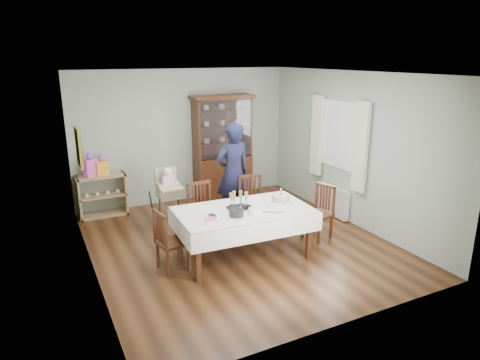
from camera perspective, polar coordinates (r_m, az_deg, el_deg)
floor at (r=7.07m, az=-0.24°, el=-8.36°), size 5.00×5.00×0.00m
room_shell at (r=7.02m, az=-2.18°, el=6.06°), size 5.00×5.00×5.00m
dining_table at (r=6.47m, az=0.49°, el=-7.07°), size 2.05×1.24×0.76m
china_cabinet at (r=8.98m, az=-2.33°, el=4.55°), size 1.30×0.48×2.18m
sideboard at (r=8.51m, az=-17.88°, el=-1.95°), size 0.90×0.38×0.80m
picture_frame at (r=6.72m, az=-20.73°, el=4.08°), size 0.04×0.48×0.58m
window at (r=8.02m, az=13.23°, el=5.82°), size 0.04×1.02×1.22m
curtain_left at (r=7.54m, az=15.80°, el=4.21°), size 0.07×0.30×1.55m
curtain_right at (r=8.48m, az=10.21°, el=5.86°), size 0.07×0.30×1.55m
radiator at (r=8.29m, az=12.35°, el=-2.72°), size 0.10×0.80×0.55m
chair_far_left at (r=7.06m, az=-4.81°, el=-5.91°), size 0.45×0.45×0.97m
chair_far_right at (r=7.49m, az=1.69°, el=-4.57°), size 0.50×0.50×0.95m
chair_end_left at (r=6.22m, az=-9.04°, el=-9.48°), size 0.46×0.46×0.90m
chair_end_right at (r=7.28m, az=10.33°, el=-5.61°), size 0.50×0.50×0.90m
woman at (r=7.66m, az=-0.96°, el=0.91°), size 0.69×0.48×1.84m
high_chair at (r=7.53m, az=-9.43°, el=-3.40°), size 0.52×0.52×1.13m
champagne_tray at (r=6.36m, az=-0.14°, el=-3.17°), size 0.39×0.39×0.24m
birthday_cake at (r=6.66m, az=5.45°, el=-2.43°), size 0.32×0.32×0.22m
plate_stack_dark at (r=6.07m, az=-0.48°, el=-4.38°), size 0.23×0.23×0.10m
plate_stack_white at (r=6.14m, az=2.05°, el=-4.19°), size 0.25×0.25×0.08m
napkin_stack at (r=5.96m, az=-3.97°, el=-5.21°), size 0.17×0.17×0.02m
cutlery at (r=6.08m, az=-4.01°, el=-4.79°), size 0.12×0.17×0.01m
cake_knife at (r=6.22m, az=4.44°, el=-4.31°), size 0.26×0.19×0.01m
gift_bag_pink at (r=8.31m, az=-19.30°, el=1.80°), size 0.28×0.24×0.45m
gift_bag_orange at (r=8.34m, az=-17.90°, el=1.79°), size 0.21×0.15×0.39m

